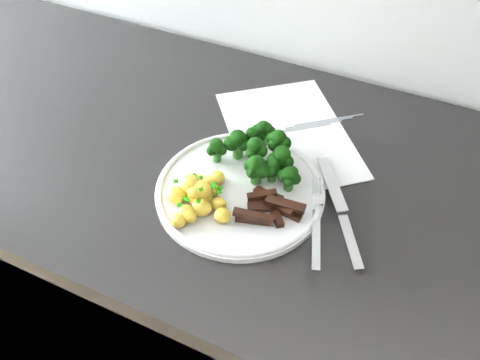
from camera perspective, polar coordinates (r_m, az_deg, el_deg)
The scene contains 8 objects.
counter at distance 1.20m, azimuth 0.29°, elevation -14.34°, with size 2.47×0.62×0.93m.
recipe_paper at distance 0.89m, azimuth 5.54°, elevation 5.33°, with size 0.34×0.35×0.00m.
plate at distance 0.78m, azimuth 0.00°, elevation -1.15°, with size 0.27×0.27×0.02m.
broccoli at distance 0.79m, azimuth 2.54°, elevation 3.23°, with size 0.16×0.13×0.06m.
potatoes at distance 0.75m, azimuth -4.84°, elevation -1.63°, with size 0.11×0.12×0.04m.
beef_strips at distance 0.74m, azimuth 3.45°, elevation -3.15°, with size 0.10×0.08×0.02m.
fork at distance 0.73m, azimuth 8.75°, elevation -5.09°, with size 0.07×0.17×0.02m.
knife at distance 0.75m, azimuth 11.81°, elevation -4.81°, with size 0.13×0.19×0.02m.
Camera 1 is at (0.11, 1.13, 1.51)m, focal length 37.27 mm.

